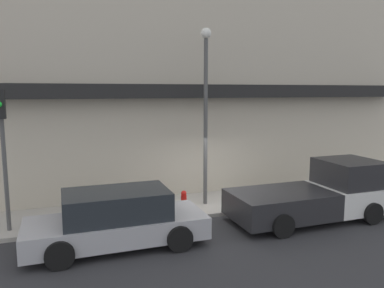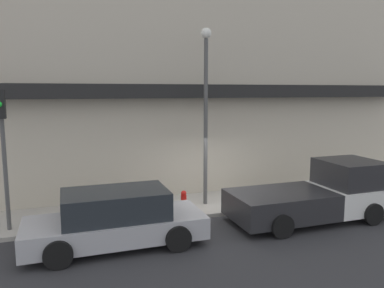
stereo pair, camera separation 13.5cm
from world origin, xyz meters
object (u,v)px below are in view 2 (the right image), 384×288
Objects in this scene: traffic_light at (2,136)px; fire_hydrant at (184,200)px; pickup_truck at (319,195)px; parked_car at (116,219)px; street_lamp at (206,98)px.

fire_hydrant is at bearing 2.66° from traffic_light.
pickup_truck reaches higher than parked_car.
fire_hydrant is 5.93m from traffic_light.
traffic_light is (-2.84, 1.79, 2.15)m from parked_car.
fire_hydrant is 0.16× the size of traffic_light.
parked_car is 5.26m from street_lamp.
street_lamp reaches higher than fire_hydrant.
parked_car is 3.29m from fire_hydrant.
parked_car is (-6.51, -0.00, -0.07)m from pickup_truck.
traffic_light is at bearing -177.34° from fire_hydrant.
parked_car is 7.37× the size of fire_hydrant.
fire_hydrant is at bearing 152.57° from pickup_truck.
street_lamp is (0.92, 0.33, 3.45)m from fire_hydrant.
pickup_truck is 9.74m from traffic_light.
street_lamp is at bearing 5.22° from traffic_light.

